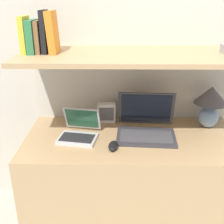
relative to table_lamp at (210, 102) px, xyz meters
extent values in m
cube|color=beige|center=(-0.55, 0.23, 0.29)|extent=(6.00, 0.05, 2.40)
cube|color=tan|center=(-0.55, -0.17, -0.55)|extent=(1.42, 0.67, 0.72)
cube|color=beige|center=(-0.55, 0.18, -0.29)|extent=(1.42, 0.04, 1.24)
cube|color=tan|center=(-0.55, -0.10, 0.34)|extent=(1.42, 0.60, 0.03)
ellipsoid|color=#7593B2|center=(0.00, 0.00, -0.11)|extent=(0.14, 0.14, 0.15)
cylinder|color=tan|center=(0.00, 0.00, -0.02)|extent=(0.02, 0.02, 0.03)
cone|color=#4C4C51|center=(0.00, 0.00, 0.05)|extent=(0.23, 0.23, 0.12)
cube|color=#333338|center=(-0.46, -0.19, -0.18)|extent=(0.40, 0.28, 0.02)
cube|color=#47474C|center=(-0.46, -0.20, -0.17)|extent=(0.35, 0.20, 0.00)
cube|color=#333338|center=(-0.45, -0.02, -0.04)|extent=(0.39, 0.10, 0.25)
cube|color=black|center=(-0.45, -0.03, -0.04)|extent=(0.35, 0.09, 0.22)
cube|color=silver|center=(-0.91, -0.22, -0.18)|extent=(0.27, 0.21, 0.02)
cube|color=#232326|center=(-0.91, -0.23, -0.17)|extent=(0.23, 0.16, 0.00)
cube|color=silver|center=(-0.89, -0.10, -0.09)|extent=(0.25, 0.11, 0.17)
cube|color=#235138|center=(-0.89, -0.10, -0.08)|extent=(0.23, 0.09, 0.14)
ellipsoid|color=black|center=(-0.67, -0.33, -0.17)|extent=(0.07, 0.12, 0.04)
cube|color=white|center=(-0.73, 0.08, -0.12)|extent=(0.13, 0.06, 0.14)
cube|color=#59595B|center=(-0.73, 0.05, -0.12)|extent=(0.11, 0.00, 0.10)
cube|color=gold|center=(-1.21, -0.10, 0.47)|extent=(0.03, 0.14, 0.22)
cube|color=#2D7042|center=(-1.17, -0.10, 0.45)|extent=(0.04, 0.17, 0.20)
cube|color=brown|center=(-1.13, -0.10, 0.45)|extent=(0.03, 0.14, 0.19)
cube|color=black|center=(-1.09, -0.10, 0.48)|extent=(0.03, 0.13, 0.25)
cube|color=orange|center=(-1.04, -0.10, 0.48)|extent=(0.06, 0.16, 0.25)
camera|label=1|loc=(-0.66, -1.84, 0.68)|focal=45.00mm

